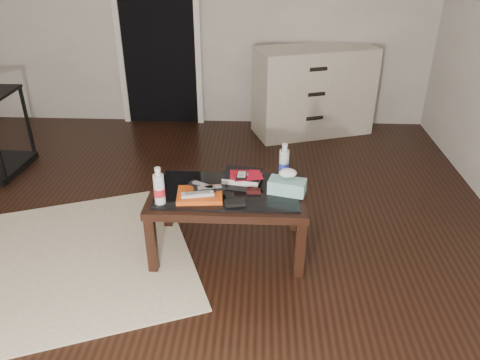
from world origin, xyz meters
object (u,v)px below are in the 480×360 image
object	(u,v)px
dresser	(313,91)
textbook	(242,176)
water_bottle_left	(159,186)
coffee_table	(228,198)
water_bottle_right	(284,160)
tissue_box	(287,186)

from	to	relation	value
dresser	textbook	distance (m)	2.12
textbook	water_bottle_left	size ratio (longest dim) A/B	1.05
textbook	coffee_table	bearing A→B (deg)	-110.91
textbook	water_bottle_left	xyz separation A→B (m)	(-0.49, -0.33, 0.10)
dresser	water_bottle_right	bearing A→B (deg)	-119.80
dresser	textbook	world-z (taller)	dresser
water_bottle_left	tissue_box	world-z (taller)	water_bottle_left
dresser	water_bottle_left	xyz separation A→B (m)	(-1.14, -2.34, 0.13)
coffee_table	water_bottle_left	distance (m)	0.48
dresser	textbook	size ratio (longest dim) A/B	5.19
textbook	tissue_box	size ratio (longest dim) A/B	1.09
textbook	water_bottle_right	distance (m)	0.30
textbook	dresser	bearing A→B (deg)	81.32
dresser	water_bottle_right	world-z (taller)	dresser
water_bottle_left	water_bottle_right	size ratio (longest dim) A/B	1.00
dresser	water_bottle_right	size ratio (longest dim) A/B	5.45
dresser	water_bottle_left	size ratio (longest dim) A/B	5.45
water_bottle_right	tissue_box	distance (m)	0.24
dresser	tissue_box	size ratio (longest dim) A/B	5.64
textbook	water_bottle_left	distance (m)	0.60
dresser	water_bottle_right	distance (m)	2.00
dresser	water_bottle_left	world-z (taller)	dresser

